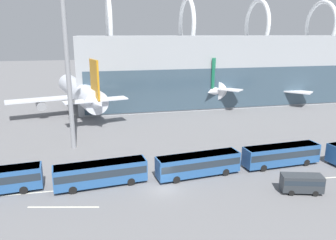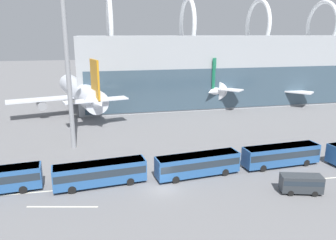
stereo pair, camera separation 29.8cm
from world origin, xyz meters
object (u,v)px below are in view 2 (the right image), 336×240
at_px(shuttle_bus_3, 281,154).
at_px(service_van_foreground, 301,183).
at_px(floodlight_mast, 64,25).
at_px(shuttle_bus_1, 100,172).
at_px(shuttle_bus_2, 198,163).
at_px(airliner_parked_remote, 241,83).
at_px(airliner_at_gate_far, 81,92).

xyz_separation_m(shuttle_bus_3, service_van_foreground, (-2.23, -8.28, -0.48)).
bearing_deg(floodlight_mast, shuttle_bus_1, -75.32).
height_order(shuttle_bus_2, floodlight_mast, floodlight_mast).
distance_m(airliner_parked_remote, service_van_foreground, 59.46).
bearing_deg(shuttle_bus_1, airliner_at_gate_far, 88.74).
height_order(airliner_at_gate_far, service_van_foreground, airliner_at_gate_far).
xyz_separation_m(airliner_at_gate_far, service_van_foreground, (27.30, -49.44, -3.86)).
height_order(airliner_at_gate_far, shuttle_bus_3, airliner_at_gate_far).
bearing_deg(airliner_parked_remote, shuttle_bus_3, -150.53).
bearing_deg(shuttle_bus_2, service_van_foreground, -40.83).
distance_m(shuttle_bus_1, floodlight_mast, 24.75).
bearing_deg(airliner_at_gate_far, service_van_foreground, -165.01).
bearing_deg(floodlight_mast, service_van_foreground, -39.77).
bearing_deg(airliner_at_gate_far, shuttle_bus_3, -158.26).
height_order(airliner_parked_remote, floodlight_mast, floodlight_mast).
height_order(airliner_parked_remote, shuttle_bus_1, airliner_parked_remote).
relative_size(airliner_at_gate_far, service_van_foreground, 7.11).
distance_m(shuttle_bus_1, shuttle_bus_3, 26.21).
distance_m(shuttle_bus_2, floodlight_mast, 29.87).
height_order(airliner_at_gate_far, floodlight_mast, floodlight_mast).
distance_m(service_van_foreground, floodlight_mast, 41.23).
relative_size(shuttle_bus_1, shuttle_bus_3, 1.01).
relative_size(airliner_at_gate_far, floodlight_mast, 1.14).
distance_m(shuttle_bus_3, floodlight_mast, 38.65).
xyz_separation_m(shuttle_bus_1, shuttle_bus_3, (26.20, 0.75, 0.00)).
distance_m(shuttle_bus_2, service_van_foreground, 13.24).
bearing_deg(airliner_parked_remote, service_van_foreground, -150.08).
xyz_separation_m(shuttle_bus_2, shuttle_bus_3, (13.10, 0.73, 0.00)).
distance_m(shuttle_bus_1, shuttle_bus_2, 13.10).
xyz_separation_m(airliner_at_gate_far, floodlight_mast, (-0.82, -26.02, 15.13)).
bearing_deg(service_van_foreground, shuttle_bus_3, 91.27).
bearing_deg(shuttle_bus_1, airliner_parked_remote, 43.52).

